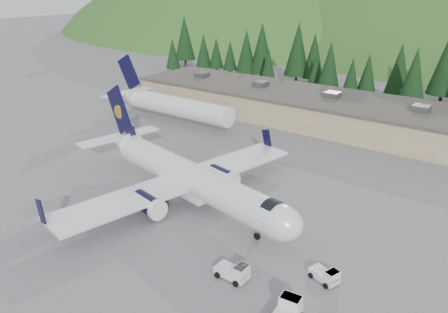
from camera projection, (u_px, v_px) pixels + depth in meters
ground at (193, 203)px, 51.11m from camera, size 600.00×600.00×0.00m
airliner at (187, 177)px, 50.67m from camera, size 34.41×32.49×11.46m
second_airliner at (168, 104)px, 80.13m from camera, size 27.50×11.00×10.05m
baggage_tug_a at (234, 272)px, 37.82m from camera, size 2.97×1.80×1.58m
baggage_tug_b at (326, 276)px, 37.49m from camera, size 2.88×2.19×1.39m
terminal_building at (306, 107)px, 81.15m from camera, size 71.00×17.00×6.10m
ramp_worker at (259, 222)px, 45.27m from camera, size 0.79×0.77×1.82m
tree_line at (363, 63)px, 96.17m from camera, size 114.61×18.54×14.31m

